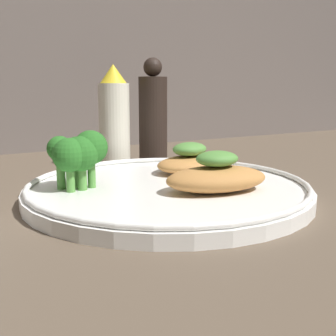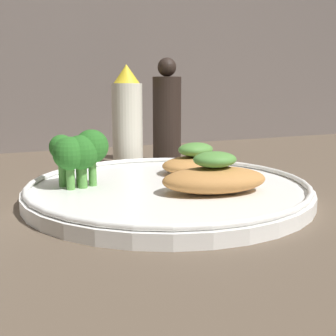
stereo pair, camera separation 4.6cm
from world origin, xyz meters
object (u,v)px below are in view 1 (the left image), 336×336
Objects in this scene: plate at (168,189)px; pepper_grinder at (153,116)px; sauce_bottle at (114,119)px; broccoli_bunch at (78,153)px.

pepper_grinder reaches higher than plate.
plate is 21.07cm from sauce_bottle.
pepper_grinder is (17.71, 16.62, 2.22)cm from broccoli_bunch.
plate is at bearing -95.79° from sauce_bottle.
broccoli_bunch is 20.08cm from sauce_bottle.
pepper_grinder is (6.64, -0.00, 0.14)cm from sauce_bottle.
plate is at bearing -20.25° from broccoli_bunch.
broccoli_bunch is at bearing -123.67° from sauce_bottle.
broccoli_bunch is at bearing -136.82° from pepper_grinder.
plate is 2.03× the size of sauce_bottle.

